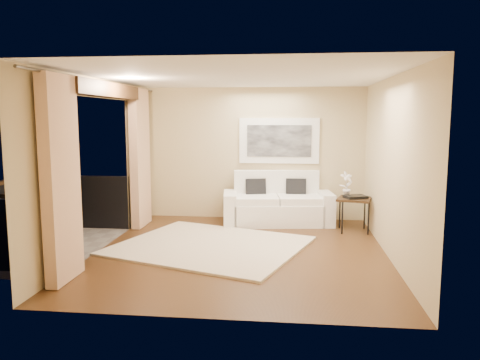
# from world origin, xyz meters

# --- Properties ---
(floor) EXTENTS (5.00, 5.00, 0.00)m
(floor) POSITION_xyz_m (0.00, 0.00, 0.00)
(floor) COLOR #4F3117
(floor) RESTS_ON ground
(room_shell) EXTENTS (5.00, 6.40, 5.00)m
(room_shell) POSITION_xyz_m (-2.13, 0.00, 2.52)
(room_shell) COLOR white
(room_shell) RESTS_ON ground
(balcony) EXTENTS (1.81, 2.60, 1.17)m
(balcony) POSITION_xyz_m (-3.31, 0.00, 0.18)
(balcony) COLOR #605B56
(balcony) RESTS_ON ground
(curtains) EXTENTS (0.16, 4.80, 2.64)m
(curtains) POSITION_xyz_m (-2.11, 0.00, 1.34)
(curtains) COLOR #DAAD86
(curtains) RESTS_ON ground
(artwork) EXTENTS (1.62, 0.07, 0.92)m
(artwork) POSITION_xyz_m (0.52, 2.46, 1.62)
(artwork) COLOR white
(artwork) RESTS_ON room_shell
(rug) EXTENTS (3.49, 3.26, 0.04)m
(rug) POSITION_xyz_m (-0.52, 0.22, 0.02)
(rug) COLOR beige
(rug) RESTS_ON floor
(sofa) EXTENTS (2.23, 1.18, 1.02)m
(sofa) POSITION_xyz_m (0.50, 2.10, 0.36)
(sofa) COLOR white
(sofa) RESTS_ON floor
(side_table) EXTENTS (0.71, 0.71, 0.63)m
(side_table) POSITION_xyz_m (1.93, 1.54, 0.57)
(side_table) COLOR #321F10
(side_table) RESTS_ON floor
(tray) EXTENTS (0.46, 0.40, 0.05)m
(tray) POSITION_xyz_m (1.95, 1.51, 0.65)
(tray) COLOR black
(tray) RESTS_ON side_table
(orchid) EXTENTS (0.30, 0.26, 0.47)m
(orchid) POSITION_xyz_m (1.80, 1.68, 0.86)
(orchid) COLOR white
(orchid) RESTS_ON side_table
(bistro_table) EXTENTS (0.71, 0.71, 0.71)m
(bistro_table) POSITION_xyz_m (-3.15, -0.41, 0.63)
(bistro_table) COLOR #321F10
(bistro_table) RESTS_ON balcony
(balcony_chair_far) EXTENTS (0.49, 0.50, 0.97)m
(balcony_chair_far) POSITION_xyz_m (-3.24, 0.07, 0.56)
(balcony_chair_far) COLOR #321F10
(balcony_chair_far) RESTS_ON balcony
(balcony_chair_near) EXTENTS (0.50, 0.51, 0.92)m
(balcony_chair_near) POSITION_xyz_m (-3.52, -0.57, 0.53)
(balcony_chair_near) COLOR #321F10
(balcony_chair_near) RESTS_ON balcony
(ice_bucket) EXTENTS (0.18, 0.18, 0.20)m
(ice_bucket) POSITION_xyz_m (-3.34, -0.27, 0.81)
(ice_bucket) COLOR silver
(ice_bucket) RESTS_ON bistro_table
(candle) EXTENTS (0.06, 0.06, 0.07)m
(candle) POSITION_xyz_m (-3.12, -0.32, 0.75)
(candle) COLOR red
(candle) RESTS_ON bistro_table
(vase) EXTENTS (0.04, 0.04, 0.18)m
(vase) POSITION_xyz_m (-3.13, -0.55, 0.80)
(vase) COLOR white
(vase) RESTS_ON bistro_table
(glass_a) EXTENTS (0.06, 0.06, 0.12)m
(glass_a) POSITION_xyz_m (-3.02, -0.44, 0.77)
(glass_a) COLOR silver
(glass_a) RESTS_ON bistro_table
(glass_b) EXTENTS (0.06, 0.06, 0.12)m
(glass_b) POSITION_xyz_m (-2.97, -0.36, 0.77)
(glass_b) COLOR white
(glass_b) RESTS_ON bistro_table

